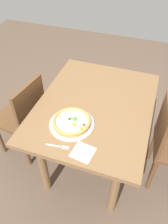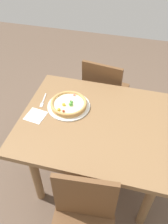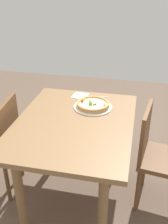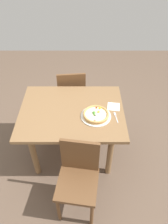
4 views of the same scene
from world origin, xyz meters
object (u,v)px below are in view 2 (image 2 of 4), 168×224
at_px(chair_near, 104,92).
at_px(fork, 43,101).
at_px(dining_table, 99,132).
at_px(napkin, 36,116).
at_px(plate, 69,106).
at_px(pizza, 69,104).

xyz_separation_m(chair_near, fork, (0.41, 0.57, 0.28)).
xyz_separation_m(dining_table, chair_near, (0.08, -0.68, -0.16)).
bearing_deg(fork, napkin, -5.10).
relative_size(plate, napkin, 2.40).
bearing_deg(chair_near, fork, -117.17).
xyz_separation_m(plate, napkin, (0.21, 0.16, -0.00)).
distance_m(plate, napkin, 0.27).
height_order(plate, napkin, plate).
height_order(plate, pizza, pizza).
height_order(dining_table, napkin, napkin).
xyz_separation_m(dining_table, plate, (0.27, -0.10, 0.12)).
xyz_separation_m(pizza, napkin, (0.21, 0.16, -0.03)).
bearing_deg(fork, pizza, 80.86).
height_order(chair_near, napkin, chair_near).
bearing_deg(fork, chair_near, 136.89).
xyz_separation_m(plate, pizza, (0.00, 0.00, 0.03)).
relative_size(pizza, fork, 1.72).
bearing_deg(dining_table, napkin, 7.39).
relative_size(chair_near, napkin, 6.43).
relative_size(chair_near, pizza, 3.15).
xyz_separation_m(dining_table, pizza, (0.27, -0.10, 0.15)).
height_order(dining_table, chair_near, chair_near).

